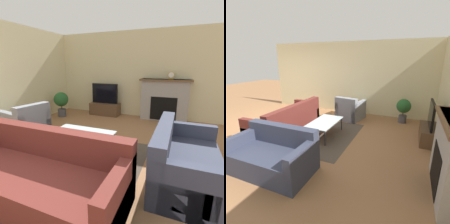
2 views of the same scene
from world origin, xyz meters
The scene contains 11 objects.
ground_plane centered at (0.00, 0.00, 0.00)m, with size 20.00×20.00×0.00m, color #936642.
wall_left centered at (-2.48, 2.51, 1.35)m, with size 0.06×8.02×2.70m.
area_rug centered at (0.00, 1.98, 0.00)m, with size 2.38×1.85×0.00m.
fireplace centered at (1.21, 4.86, 0.65)m, with size 1.50×0.39×1.25m.
tv_stand centered at (-0.71, 4.73, 0.20)m, with size 1.00×0.42×0.41m.
tv centered at (-0.71, 4.73, 0.74)m, with size 0.91×0.06×0.66m.
couch_sectional centered at (0.06, 0.87, 0.29)m, with size 2.39×0.93×0.82m.
couch_loveseat centered at (1.80, 1.91, 0.29)m, with size 0.89×1.57×0.82m.
armchair_by_window centered at (-1.62, 2.27, 0.30)m, with size 1.01×0.93×0.82m.
coffee_table centered at (0.00, 2.08, 0.38)m, with size 1.18×0.65×0.41m.
potted_plant centered at (-1.96, 4.02, 0.51)m, with size 0.47×0.47×0.81m.
Camera 2 is at (4.03, 4.20, 2.07)m, focal length 28.00 mm.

